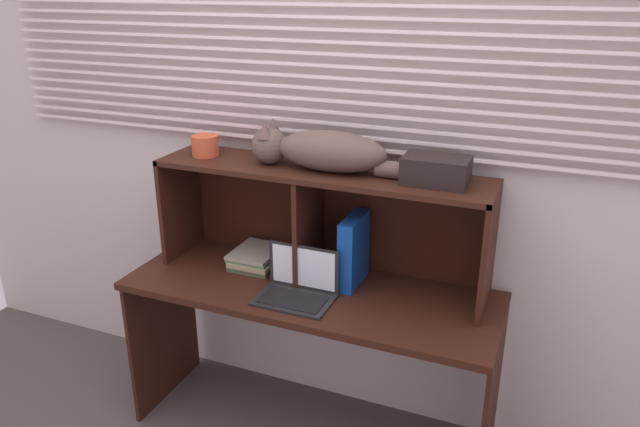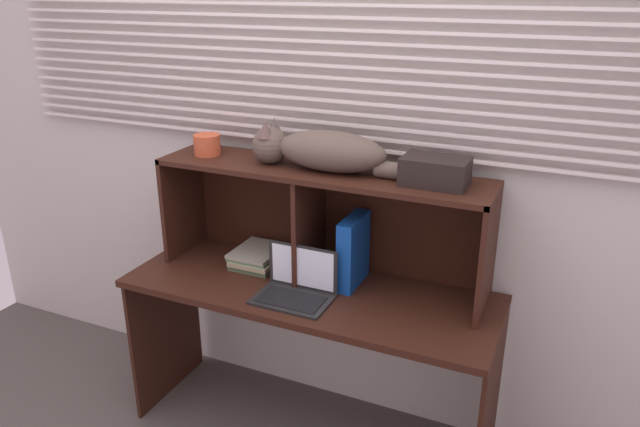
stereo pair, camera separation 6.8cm
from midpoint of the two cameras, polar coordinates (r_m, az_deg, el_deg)
back_panel_with_blinds at (r=2.59m, az=2.64°, el=6.53°), size 4.40×0.08×2.50m
desk at (r=2.57m, az=-0.26°, el=-9.65°), size 1.54×0.55×0.73m
hutch_shelf_unit at (r=2.50m, az=0.99°, el=1.15°), size 1.38×0.31×0.48m
cat at (r=2.39m, az=1.06°, el=5.93°), size 0.79×0.19×0.18m
laptop at (r=2.42m, az=-1.44°, el=-6.94°), size 0.30×0.20×0.20m
binder_upright at (r=2.48m, az=3.94°, el=-3.54°), size 0.06×0.22×0.30m
book_stack at (r=2.70m, az=-5.08°, el=-4.08°), size 0.20×0.24×0.07m
small_basket at (r=2.65m, az=-9.82°, el=6.38°), size 0.11×0.11×0.09m
storage_box at (r=2.27m, az=11.62°, el=3.92°), size 0.24×0.16×0.10m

